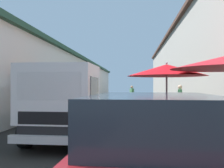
{
  "coord_description": "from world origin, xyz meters",
  "views": [
    {
      "loc": [
        -1.78,
        -0.69,
        1.56
      ],
      "look_at": [
        8.72,
        0.28,
        1.65
      ],
      "focal_mm": 39.65,
      "sensor_mm": 36.0,
      "label": 1
    }
  ],
  "objects": [
    {
      "name": "fruit_stall_near_right",
      "position": [
        6.02,
        -1.69,
        1.76
      ],
      "size": [
        2.47,
        2.47,
        2.31
      ],
      "color": "#9E9EA3",
      "rests_on": "ground"
    },
    {
      "name": "ground",
      "position": [
        13.5,
        0.0,
        0.0
      ],
      "size": [
        90.0,
        90.0,
        0.0
      ],
      "primitive_type": "plane",
      "color": "#282826"
    },
    {
      "name": "delivery_truck",
      "position": [
        4.91,
        1.15,
        1.04
      ],
      "size": [
        4.96,
        2.05,
        2.08
      ],
      "color": "black",
      "rests_on": "ground"
    },
    {
      "name": "fruit_stall_far_left",
      "position": [
        7.64,
        2.81,
        1.82
      ],
      "size": [
        2.16,
        2.16,
        2.35
      ],
      "color": "#9E9EA3",
      "rests_on": "ground"
    },
    {
      "name": "vendor_in_shade",
      "position": [
        17.39,
        -0.47,
        0.91
      ],
      "size": [
        0.6,
        0.35,
        1.58
      ],
      "color": "navy",
      "rests_on": "ground"
    },
    {
      "name": "building_left_whitewash",
      "position": [
        15.75,
        7.32,
        2.04
      ],
      "size": [
        49.8,
        7.5,
        4.06
      ],
      "color": "silver",
      "rests_on": "ground"
    },
    {
      "name": "vendor_by_crates",
      "position": [
        10.71,
        -2.92,
        0.93
      ],
      "size": [
        0.64,
        0.28,
        1.61
      ],
      "color": "#232328",
      "rests_on": "ground"
    },
    {
      "name": "hatchback_car",
      "position": [
        1.53,
        -0.93,
        0.74
      ],
      "size": [
        3.98,
        2.05,
        1.45
      ],
      "color": "#600F14",
      "rests_on": "ground"
    }
  ]
}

